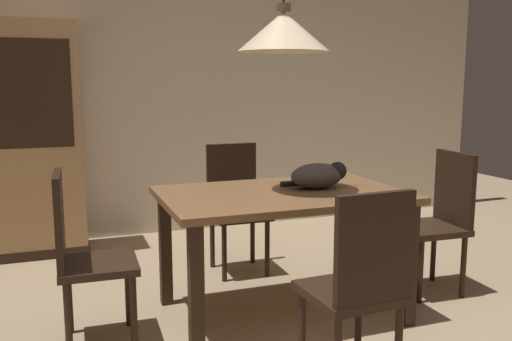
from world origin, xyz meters
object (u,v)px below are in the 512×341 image
(dining_table, at_px, (282,209))
(chair_far_back, at_px, (236,201))
(chair_near_front, at_px, (360,281))
(pendant_lamp, at_px, (283,31))
(cat_sleeping, at_px, (319,175))
(hutch_bookcase, at_px, (9,146))
(chair_right_side, at_px, (440,216))
(chair_left_side, at_px, (82,251))

(dining_table, height_order, chair_far_back, chair_far_back)
(chair_near_front, relative_size, pendant_lamp, 0.72)
(cat_sleeping, distance_m, hutch_bookcase, 2.53)
(chair_right_side, height_order, cat_sleeping, chair_right_side)
(hutch_bookcase, bearing_deg, chair_right_side, -33.66)
(chair_right_side, bearing_deg, dining_table, 179.80)
(chair_left_side, height_order, pendant_lamp, pendant_lamp)
(hutch_bookcase, bearing_deg, chair_left_side, -76.18)
(chair_far_back, distance_m, chair_right_side, 1.43)
(chair_near_front, bearing_deg, dining_table, 90.25)
(chair_right_side, relative_size, cat_sleeping, 2.38)
(chair_far_back, bearing_deg, dining_table, -90.06)
(cat_sleeping, bearing_deg, pendant_lamp, -172.76)
(chair_right_side, xyz_separation_m, chair_near_front, (-1.12, -0.87, 0.00))
(chair_far_back, distance_m, hutch_bookcase, 1.85)
(pendant_lamp, relative_size, hutch_bookcase, 0.70)
(chair_left_side, bearing_deg, chair_far_back, 37.78)
(chair_left_side, bearing_deg, dining_table, -0.16)
(pendant_lamp, distance_m, hutch_bookcase, 2.50)
(chair_left_side, height_order, cat_sleeping, chair_left_side)
(chair_right_side, xyz_separation_m, cat_sleeping, (-0.88, 0.04, 0.32))
(chair_near_front, bearing_deg, hutch_bookcase, 120.49)
(dining_table, bearing_deg, chair_near_front, -89.75)
(chair_right_side, xyz_separation_m, hutch_bookcase, (-2.70, 1.80, 0.38))
(dining_table, xyz_separation_m, chair_right_side, (1.13, -0.00, -0.14))
(hutch_bookcase, bearing_deg, chair_near_front, -59.51)
(chair_near_front, distance_m, pendant_lamp, 1.45)
(chair_near_front, distance_m, hutch_bookcase, 3.12)
(chair_left_side, relative_size, cat_sleeping, 2.38)
(chair_left_side, relative_size, pendant_lamp, 0.72)
(chair_left_side, distance_m, hutch_bookcase, 1.88)
(chair_left_side, bearing_deg, hutch_bookcase, 103.82)
(dining_table, xyz_separation_m, hutch_bookcase, (-1.57, 1.79, 0.24))
(chair_left_side, bearing_deg, pendant_lamp, -0.16)
(chair_far_back, height_order, cat_sleeping, chair_far_back)
(pendant_lamp, bearing_deg, chair_right_side, -0.20)
(dining_table, height_order, chair_right_side, chair_right_side)
(chair_near_front, xyz_separation_m, cat_sleeping, (0.25, 0.91, 0.32))
(dining_table, height_order, hutch_bookcase, hutch_bookcase)
(chair_near_front, bearing_deg, chair_far_back, 90.09)
(dining_table, xyz_separation_m, chair_near_front, (0.00, -0.88, -0.14))
(chair_far_back, distance_m, pendant_lamp, 1.45)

